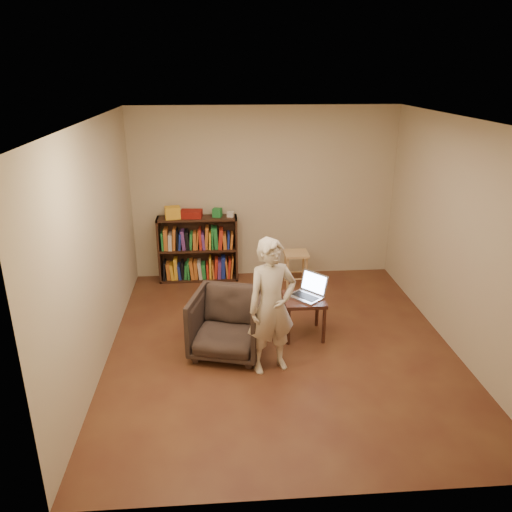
{
  "coord_description": "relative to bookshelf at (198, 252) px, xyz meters",
  "views": [
    {
      "loc": [
        -0.68,
        -5.14,
        3.09
      ],
      "look_at": [
        -0.27,
        0.35,
        1.01
      ],
      "focal_mm": 35.0,
      "sensor_mm": 36.0,
      "label": 1
    }
  ],
  "objects": [
    {
      "name": "floor",
      "position": [
        1.02,
        -2.09,
        -0.44
      ],
      "size": [
        4.5,
        4.5,
        0.0
      ],
      "primitive_type": "plane",
      "color": "#492117",
      "rests_on": "ground"
    },
    {
      "name": "ceiling",
      "position": [
        1.02,
        -2.09,
        2.16
      ],
      "size": [
        4.5,
        4.5,
        0.0
      ],
      "primitive_type": "plane",
      "color": "silver",
      "rests_on": "wall_back"
    },
    {
      "name": "wall_back",
      "position": [
        1.02,
        0.16,
        0.86
      ],
      "size": [
        4.0,
        0.0,
        4.0
      ],
      "primitive_type": "plane",
      "rotation": [
        1.57,
        0.0,
        0.0
      ],
      "color": "#BEB490",
      "rests_on": "floor"
    },
    {
      "name": "wall_left",
      "position": [
        -0.98,
        -2.09,
        0.86
      ],
      "size": [
        0.0,
        4.5,
        4.5
      ],
      "primitive_type": "plane",
      "rotation": [
        1.57,
        0.0,
        1.57
      ],
      "color": "#BEB490",
      "rests_on": "floor"
    },
    {
      "name": "wall_right",
      "position": [
        3.02,
        -2.09,
        0.86
      ],
      "size": [
        0.0,
        4.5,
        4.5
      ],
      "primitive_type": "plane",
      "rotation": [
        1.57,
        0.0,
        -1.57
      ],
      "color": "#BEB490",
      "rests_on": "floor"
    },
    {
      "name": "bookshelf",
      "position": [
        0.0,
        0.0,
        0.0
      ],
      "size": [
        1.2,
        0.3,
        1.0
      ],
      "color": "black",
      "rests_on": "floor"
    },
    {
      "name": "box_yellow",
      "position": [
        -0.35,
        -0.04,
        0.65
      ],
      "size": [
        0.24,
        0.19,
        0.18
      ],
      "primitive_type": "cube",
      "rotation": [
        0.0,
        0.0,
        0.17
      ],
      "color": "gold",
      "rests_on": "bookshelf"
    },
    {
      "name": "red_cloth",
      "position": [
        -0.08,
        0.0,
        0.61
      ],
      "size": [
        0.33,
        0.26,
        0.1
      ],
      "primitive_type": "cube",
      "rotation": [
        0.0,
        0.0,
        -0.09
      ],
      "color": "maroon",
      "rests_on": "bookshelf"
    },
    {
      "name": "box_green",
      "position": [
        0.31,
        0.0,
        0.62
      ],
      "size": [
        0.15,
        0.15,
        0.13
      ],
      "primitive_type": "cube",
      "rotation": [
        0.0,
        0.0,
        -0.25
      ],
      "color": "#217C35",
      "rests_on": "bookshelf"
    },
    {
      "name": "box_white",
      "position": [
        0.5,
        -0.01,
        0.6
      ],
      "size": [
        0.12,
        0.12,
        0.08
      ],
      "primitive_type": "cube",
      "rotation": [
        0.0,
        0.0,
        -0.23
      ],
      "color": "beige",
      "rests_on": "bookshelf"
    },
    {
      "name": "stool",
      "position": [
        1.47,
        -0.33,
        -0.03
      ],
      "size": [
        0.35,
        0.35,
        0.51
      ],
      "color": "tan",
      "rests_on": "floor"
    },
    {
      "name": "armchair",
      "position": [
        0.4,
        -2.19,
        -0.07
      ],
      "size": [
        0.97,
        0.98,
        0.74
      ],
      "primitive_type": "imported",
      "rotation": [
        0.0,
        0.0,
        -0.26
      ],
      "color": "#332722",
      "rests_on": "floor"
    },
    {
      "name": "side_table",
      "position": [
        1.33,
        -1.86,
        -0.02
      ],
      "size": [
        0.49,
        0.49,
        0.5
      ],
      "color": "black",
      "rests_on": "floor"
    },
    {
      "name": "laptop",
      "position": [
        1.39,
        -1.81,
        0.12
      ],
      "size": [
        0.5,
        0.5,
        0.28
      ],
      "rotation": [
        0.0,
        0.0,
        -0.84
      ],
      "color": "#BBBABF",
      "rests_on": "side_table"
    },
    {
      "name": "person",
      "position": [
        0.86,
        -2.55,
        0.31
      ],
      "size": [
        0.63,
        0.51,
        1.5
      ],
      "primitive_type": "imported",
      "rotation": [
        0.0,
        0.0,
        0.31
      ],
      "color": "beige",
      "rests_on": "floor"
    }
  ]
}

